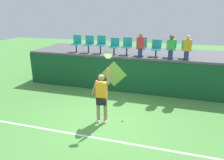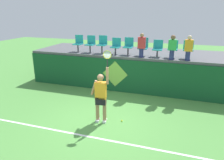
# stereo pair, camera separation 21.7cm
# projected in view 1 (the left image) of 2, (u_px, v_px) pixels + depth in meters

# --- Properties ---
(ground_plane) EXTENTS (40.00, 40.00, 0.00)m
(ground_plane) POSITION_uv_depth(u_px,v_px,m) (104.00, 120.00, 7.84)
(ground_plane) COLOR #519342
(court_back_wall) EXTENTS (10.38, 0.20, 1.63)m
(court_back_wall) POSITION_uv_depth(u_px,v_px,m) (124.00, 76.00, 10.35)
(court_back_wall) COLOR #144C28
(court_back_wall) RESTS_ON ground_plane
(spectator_platform) EXTENTS (10.38, 3.07, 0.12)m
(spectator_platform) POSITION_uv_depth(u_px,v_px,m) (131.00, 52.00, 11.43)
(spectator_platform) COLOR #56565B
(spectator_platform) RESTS_ON court_back_wall
(court_baseline_stripe) EXTENTS (9.35, 0.08, 0.01)m
(court_baseline_stripe) POSITION_uv_depth(u_px,v_px,m) (93.00, 137.00, 6.80)
(court_baseline_stripe) COLOR white
(court_baseline_stripe) RESTS_ON ground_plane
(tennis_player) EXTENTS (0.75, 0.31, 2.61)m
(tennis_player) POSITION_uv_depth(u_px,v_px,m) (102.00, 96.00, 7.45)
(tennis_player) COLOR white
(tennis_player) RESTS_ON ground_plane
(tennis_ball) EXTENTS (0.07, 0.07, 0.07)m
(tennis_ball) POSITION_uv_depth(u_px,v_px,m) (123.00, 121.00, 7.76)
(tennis_ball) COLOR #D1E533
(tennis_ball) RESTS_ON ground_plane
(water_bottle) EXTENTS (0.07, 0.07, 0.21)m
(water_bottle) POSITION_uv_depth(u_px,v_px,m) (112.00, 53.00, 10.39)
(water_bottle) COLOR white
(water_bottle) RESTS_ON spectator_platform
(stadium_chair_0) EXTENTS (0.44, 0.42, 0.86)m
(stadium_chair_0) POSITION_uv_depth(u_px,v_px,m) (77.00, 43.00, 11.19)
(stadium_chair_0) COLOR #38383D
(stadium_chair_0) RESTS_ON spectator_platform
(stadium_chair_1) EXTENTS (0.44, 0.42, 0.86)m
(stadium_chair_1) POSITION_uv_depth(u_px,v_px,m) (89.00, 43.00, 11.00)
(stadium_chair_1) COLOR #38383D
(stadium_chair_1) RESTS_ON spectator_platform
(stadium_chair_2) EXTENTS (0.44, 0.42, 0.88)m
(stadium_chair_2) POSITION_uv_depth(u_px,v_px,m) (101.00, 43.00, 10.81)
(stadium_chair_2) COLOR #38383D
(stadium_chair_2) RESTS_ON spectator_platform
(stadium_chair_3) EXTENTS (0.44, 0.42, 0.79)m
(stadium_chair_3) POSITION_uv_depth(u_px,v_px,m) (114.00, 45.00, 10.64)
(stadium_chair_3) COLOR #38383D
(stadium_chair_3) RESTS_ON spectator_platform
(stadium_chair_4) EXTENTS (0.44, 0.42, 0.83)m
(stadium_chair_4) POSITION_uv_depth(u_px,v_px,m) (127.00, 45.00, 10.45)
(stadium_chair_4) COLOR #38383D
(stadium_chair_4) RESTS_ON spectator_platform
(stadium_chair_5) EXTENTS (0.44, 0.42, 0.85)m
(stadium_chair_5) POSITION_uv_depth(u_px,v_px,m) (142.00, 46.00, 10.26)
(stadium_chair_5) COLOR #38383D
(stadium_chair_5) RESTS_ON spectator_platform
(stadium_chair_6) EXTENTS (0.44, 0.42, 0.77)m
(stadium_chair_6) POSITION_uv_depth(u_px,v_px,m) (156.00, 47.00, 10.08)
(stadium_chair_6) COLOR #38383D
(stadium_chair_6) RESTS_ON spectator_platform
(stadium_chair_7) EXTENTS (0.44, 0.42, 0.79)m
(stadium_chair_7) POSITION_uv_depth(u_px,v_px,m) (171.00, 48.00, 9.88)
(stadium_chair_7) COLOR #38383D
(stadium_chair_7) RESTS_ON spectator_platform
(stadium_chair_8) EXTENTS (0.44, 0.42, 0.80)m
(stadium_chair_8) POSITION_uv_depth(u_px,v_px,m) (187.00, 48.00, 9.69)
(stadium_chair_8) COLOR #38383D
(stadium_chair_8) RESTS_ON spectator_platform
(spectator_0) EXTENTS (0.34, 0.20, 1.09)m
(spectator_0) POSITION_uv_depth(u_px,v_px,m) (187.00, 47.00, 9.25)
(spectator_0) COLOR navy
(spectator_0) RESTS_ON spectator_platform
(spectator_1) EXTENTS (0.34, 0.20, 1.11)m
(spectator_1) POSITION_uv_depth(u_px,v_px,m) (140.00, 45.00, 9.84)
(spectator_1) COLOR navy
(spectator_1) RESTS_ON spectator_platform
(spectator_2) EXTENTS (0.34, 0.21, 1.08)m
(spectator_2) POSITION_uv_depth(u_px,v_px,m) (171.00, 47.00, 9.41)
(spectator_2) COLOR navy
(spectator_2) RESTS_ON spectator_platform
(wall_signage_mount) EXTENTS (1.27, 0.01, 1.53)m
(wall_signage_mount) POSITION_uv_depth(u_px,v_px,m) (114.00, 91.00, 10.64)
(wall_signage_mount) COLOR #144C28
(wall_signage_mount) RESTS_ON ground_plane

